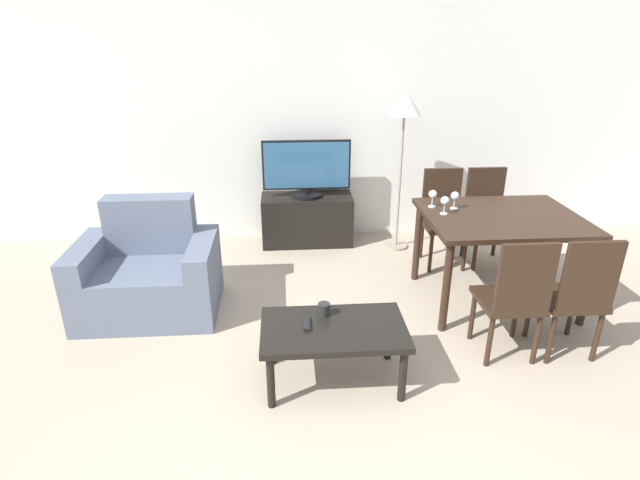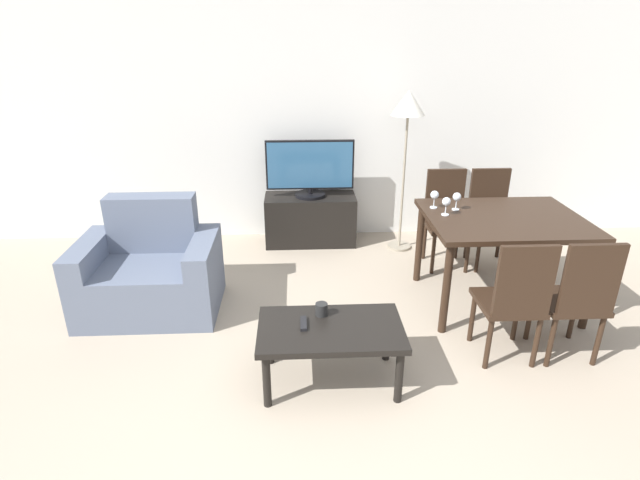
# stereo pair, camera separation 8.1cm
# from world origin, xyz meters

# --- Properties ---
(wall_back) EXTENTS (7.93, 0.06, 2.70)m
(wall_back) POSITION_xyz_m (0.00, 3.49, 1.35)
(wall_back) COLOR white
(wall_back) RESTS_ON ground_plane
(armchair) EXTENTS (1.07, 0.75, 0.88)m
(armchair) POSITION_xyz_m (-1.38, 1.92, 0.31)
(armchair) COLOR slate
(armchair) RESTS_ON ground_plane
(tv_stand) EXTENTS (0.94, 0.41, 0.52)m
(tv_stand) POSITION_xyz_m (-0.06, 3.21, 0.26)
(tv_stand) COLOR black
(tv_stand) RESTS_ON ground_plane
(tv) EXTENTS (0.89, 0.31, 0.58)m
(tv) POSITION_xyz_m (-0.06, 3.21, 0.81)
(tv) COLOR black
(tv) RESTS_ON tv_stand
(coffee_table) EXTENTS (0.91, 0.54, 0.41)m
(coffee_table) POSITION_xyz_m (0.00, 0.91, 0.36)
(coffee_table) COLOR black
(coffee_table) RESTS_ON ground_plane
(dining_table) EXTENTS (1.21, 0.96, 0.76)m
(dining_table) POSITION_xyz_m (1.43, 1.87, 0.67)
(dining_table) COLOR black
(dining_table) RESTS_ON ground_plane
(dining_chair_near) EXTENTS (0.40, 0.40, 0.91)m
(dining_chair_near) POSITION_xyz_m (1.22, 1.07, 0.49)
(dining_chair_near) COLOR black
(dining_chair_near) RESTS_ON ground_plane
(dining_chair_far) EXTENTS (0.40, 0.40, 0.91)m
(dining_chair_far) POSITION_xyz_m (1.64, 2.66, 0.49)
(dining_chair_far) COLOR black
(dining_chair_far) RESTS_ON ground_plane
(dining_chair_near_right) EXTENTS (0.40, 0.40, 0.91)m
(dining_chair_near_right) POSITION_xyz_m (1.64, 1.07, 0.49)
(dining_chair_near_right) COLOR black
(dining_chair_near_right) RESTS_ON ground_plane
(dining_chair_far_left) EXTENTS (0.40, 0.40, 0.91)m
(dining_chair_far_left) POSITION_xyz_m (1.22, 2.66, 0.49)
(dining_chair_far_left) COLOR black
(dining_chair_far_left) RESTS_ON ground_plane
(floor_lamp) EXTENTS (0.32, 0.32, 1.59)m
(floor_lamp) POSITION_xyz_m (0.87, 3.02, 1.38)
(floor_lamp) COLOR gray
(floor_lamp) RESTS_ON ground_plane
(remote_primary) EXTENTS (0.04, 0.15, 0.02)m
(remote_primary) POSITION_xyz_m (-0.17, 0.94, 0.42)
(remote_primary) COLOR black
(remote_primary) RESTS_ON coffee_table
(cup_white_near) EXTENTS (0.08, 0.08, 0.08)m
(cup_white_near) POSITION_xyz_m (-0.05, 1.05, 0.45)
(cup_white_near) COLOR black
(cup_white_near) RESTS_ON coffee_table
(wine_glass_left) EXTENTS (0.07, 0.07, 0.15)m
(wine_glass_left) POSITION_xyz_m (0.97, 1.93, 0.86)
(wine_glass_left) COLOR silver
(wine_glass_left) RESTS_ON dining_table
(wine_glass_center) EXTENTS (0.07, 0.07, 0.15)m
(wine_glass_center) POSITION_xyz_m (1.09, 2.04, 0.86)
(wine_glass_center) COLOR silver
(wine_glass_center) RESTS_ON dining_table
(wine_glass_right) EXTENTS (0.07, 0.07, 0.15)m
(wine_glass_right) POSITION_xyz_m (0.93, 2.10, 0.86)
(wine_glass_right) COLOR silver
(wine_glass_right) RESTS_ON dining_table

